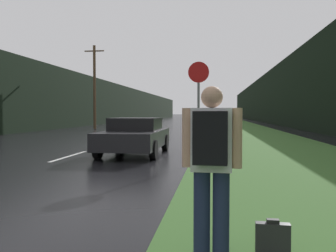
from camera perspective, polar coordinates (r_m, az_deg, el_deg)
grass_verge at (r=39.52m, az=10.82°, el=-0.02°), size 6.00×240.00×0.02m
lane_stripe_c at (r=12.66m, az=-15.55°, el=-4.67°), size 0.12×3.00×0.01m
lane_stripe_d at (r=19.26m, az=-7.36°, el=-2.29°), size 0.12×3.00×0.01m
lane_stripe_e at (r=26.07m, az=-3.41°, el=-1.11°), size 0.12×3.00×0.01m
treeline_far_side at (r=51.71m, az=-9.55°, el=3.64°), size 2.00×140.00×5.69m
treeline_near_side at (r=50.16m, az=17.07°, el=4.49°), size 2.00×140.00×7.21m
utility_pole_far at (r=32.96m, az=-11.70°, el=6.31°), size 1.80×0.24×7.54m
stop_sign at (r=10.54m, az=4.91°, el=3.71°), size 0.62×0.07×2.99m
hitchhiker_with_backpack at (r=3.64m, az=6.97°, el=-5.46°), size 0.61×0.43×1.76m
suitcase at (r=3.95m, az=16.44°, el=-17.21°), size 0.35×0.12×0.41m
car_passing_near at (r=12.72m, az=-5.33°, el=-1.55°), size 2.02×4.29×1.30m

